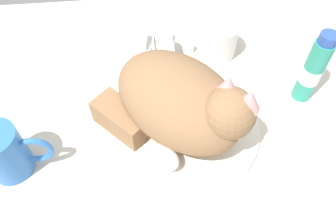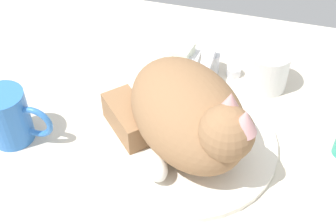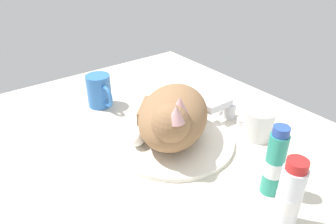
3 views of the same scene
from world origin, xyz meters
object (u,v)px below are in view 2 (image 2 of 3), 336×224
rinse_cup (268,70)px  soap_bar (177,50)px  coffee_mug (10,117)px  faucet (209,64)px  cat (189,116)px

rinse_cup → soap_bar: (-18.16, 3.32, -1.46)cm
coffee_mug → rinse_cup: 46.13cm
faucet → cat: cat is taller
coffee_mug → rinse_cup: size_ratio=1.52×
cat → faucet: bearing=91.1°
coffee_mug → rinse_cup: bearing=31.7°
coffee_mug → soap_bar: (21.09, 27.53, -2.48)cm
cat → rinse_cup: 22.41cm
faucet → cat: 20.23cm
cat → soap_bar: cat is taller
faucet → rinse_cup: rinse_cup is taller
faucet → soap_bar: faucet is taller
coffee_mug → soap_bar: coffee_mug is taller
rinse_cup → soap_bar: rinse_cup is taller
soap_bar → faucet: bearing=-23.2°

